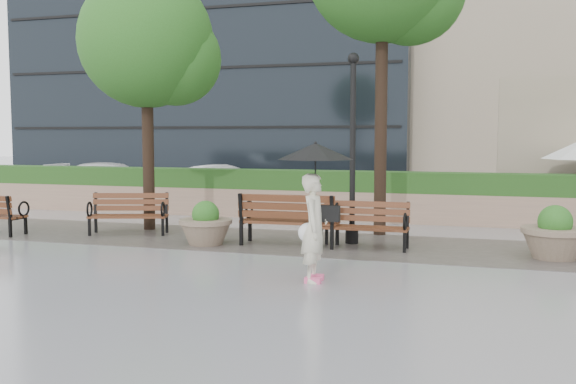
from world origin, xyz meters
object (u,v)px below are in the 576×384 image
(planter_left, at_px, (206,228))
(lamppost, at_px, (353,161))
(car_left, at_px, (114,181))
(bench_3, at_px, (364,235))
(planter_right, at_px, (555,238))
(pedestrian, at_px, (315,198))
(bench_1, at_px, (129,222))
(car_right, at_px, (223,185))
(bench_2, at_px, (289,230))

(planter_left, distance_m, lamppost, 3.42)
(planter_left, height_order, car_left, car_left)
(bench_3, height_order, planter_right, planter_right)
(lamppost, relative_size, car_left, 0.88)
(pedestrian, bearing_deg, planter_right, -54.90)
(bench_1, bearing_deg, pedestrian, -49.35)
(pedestrian, bearing_deg, car_left, 40.35)
(planter_right, xyz_separation_m, car_left, (-14.17, 7.52, 0.27))
(bench_1, bearing_deg, planter_left, -35.49)
(car_right, bearing_deg, car_left, 81.62)
(lamppost, bearing_deg, bench_3, -56.31)
(bench_2, distance_m, car_right, 8.52)
(bench_2, relative_size, lamppost, 0.51)
(bench_3, relative_size, car_right, 0.45)
(car_left, bearing_deg, lamppost, -136.78)
(bench_3, height_order, pedestrian, pedestrian)
(planter_left, distance_m, car_right, 8.14)
(bench_3, bearing_deg, bench_2, -177.45)
(bench_1, bearing_deg, lamppost, -14.07)
(bench_2, xyz_separation_m, planter_left, (-1.72, -0.42, 0.04))
(bench_3, bearing_deg, car_right, 130.30)
(bench_3, height_order, lamppost, lamppost)
(car_right, relative_size, pedestrian, 1.84)
(car_left, height_order, pedestrian, pedestrian)
(bench_3, xyz_separation_m, planter_right, (3.61, -0.03, 0.11))
(pedestrian, bearing_deg, bench_1, 53.94)
(bench_2, height_order, lamppost, lamppost)
(planter_right, xyz_separation_m, pedestrian, (-3.83, -3.10, 0.93))
(car_left, xyz_separation_m, car_right, (4.44, -0.37, -0.01))
(bench_2, relative_size, car_right, 0.52)
(planter_left, bearing_deg, bench_1, 161.68)
(bench_3, distance_m, pedestrian, 3.31)
(bench_3, distance_m, car_right, 9.40)
(planter_left, bearing_deg, car_right, 110.24)
(bench_1, xyz_separation_m, car_right, (-0.50, 6.86, 0.38))
(bench_2, height_order, bench_3, bench_2)
(bench_1, xyz_separation_m, bench_2, (4.04, -0.35, 0.04))
(planter_right, bearing_deg, planter_left, -176.10)
(pedestrian, bearing_deg, lamppost, -1.64)
(bench_2, relative_size, planter_right, 1.71)
(lamppost, height_order, car_right, lamppost)
(planter_left, xyz_separation_m, planter_right, (6.91, 0.47, 0.03))
(bench_3, relative_size, planter_left, 1.60)
(bench_3, height_order, car_right, car_right)
(bench_2, bearing_deg, bench_1, -6.77)
(planter_right, distance_m, lamppost, 4.25)
(planter_left, xyz_separation_m, lamppost, (2.94, 1.05, 1.41))
(bench_2, xyz_separation_m, lamppost, (1.21, 0.63, 1.45))
(bench_3, bearing_deg, planter_left, -171.75)
(car_right, bearing_deg, bench_3, -143.05)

